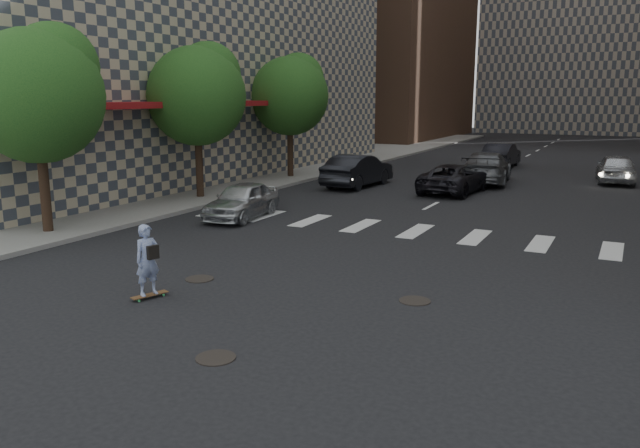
# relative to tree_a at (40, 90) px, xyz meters

# --- Properties ---
(ground) EXTENTS (160.00, 160.00, 0.00)m
(ground) POSITION_rel_tree_a_xyz_m (9.45, -3.14, -4.65)
(ground) COLOR black
(ground) RESTS_ON ground
(sidewalk_left) EXTENTS (13.00, 80.00, 0.15)m
(sidewalk_left) POSITION_rel_tree_a_xyz_m (-5.05, 16.86, -4.57)
(sidewalk_left) COLOR gray
(sidewalk_left) RESTS_ON ground
(tree_a) EXTENTS (4.20, 4.20, 6.60)m
(tree_a) POSITION_rel_tree_a_xyz_m (0.00, 0.00, 0.00)
(tree_a) COLOR #382619
(tree_a) RESTS_ON sidewalk_left
(tree_b) EXTENTS (4.20, 4.20, 6.60)m
(tree_b) POSITION_rel_tree_a_xyz_m (0.00, 8.00, 0.00)
(tree_b) COLOR #382619
(tree_b) RESTS_ON sidewalk_left
(tree_c) EXTENTS (4.20, 4.20, 6.60)m
(tree_c) POSITION_rel_tree_a_xyz_m (0.00, 16.00, 0.00)
(tree_c) COLOR #382619
(tree_c) RESTS_ON sidewalk_left
(manhole_a) EXTENTS (0.70, 0.70, 0.02)m
(manhole_a) POSITION_rel_tree_a_xyz_m (10.65, -5.64, -4.64)
(manhole_a) COLOR black
(manhole_a) RESTS_ON ground
(manhole_b) EXTENTS (0.70, 0.70, 0.02)m
(manhole_b) POSITION_rel_tree_a_xyz_m (7.45, -1.94, -4.64)
(manhole_b) COLOR black
(manhole_b) RESTS_ON ground
(manhole_c) EXTENTS (0.70, 0.70, 0.02)m
(manhole_c) POSITION_rel_tree_a_xyz_m (12.75, -1.14, -4.64)
(manhole_c) COLOR black
(manhole_c) RESTS_ON ground
(skateboarder) EXTENTS (0.56, 0.87, 1.69)m
(skateboarder) POSITION_rel_tree_a_xyz_m (7.38, -3.63, -3.76)
(skateboarder) COLOR brown
(skateboarder) RESTS_ON ground
(silver_sedan) EXTENTS (2.00, 4.08, 1.34)m
(silver_sedan) POSITION_rel_tree_a_xyz_m (3.95, 5.17, -3.98)
(silver_sedan) COLOR silver
(silver_sedan) RESTS_ON ground
(traffic_car_a) EXTENTS (2.02, 4.98, 1.61)m
(traffic_car_a) POSITION_rel_tree_a_xyz_m (4.48, 14.72, -3.84)
(traffic_car_a) COLOR black
(traffic_car_a) RESTS_ON ground
(traffic_car_b) EXTENTS (2.92, 5.80, 1.62)m
(traffic_car_b) POSITION_rel_tree_a_xyz_m (9.95, 18.86, -3.84)
(traffic_car_b) COLOR #54555B
(traffic_car_b) RESTS_ON ground
(traffic_car_c) EXTENTS (2.57, 4.97, 1.34)m
(traffic_car_c) POSITION_rel_tree_a_xyz_m (9.33, 14.86, -3.98)
(traffic_car_c) COLOR black
(traffic_car_c) RESTS_ON ground
(traffic_car_d) EXTENTS (2.21, 4.62, 1.52)m
(traffic_car_d) POSITION_rel_tree_a_xyz_m (15.95, 22.04, -3.89)
(traffic_car_d) COLOR #B1B3B9
(traffic_car_d) RESTS_ON ground
(traffic_car_e) EXTENTS (1.68, 4.66, 1.53)m
(traffic_car_e) POSITION_rel_tree_a_xyz_m (9.17, 26.77, -3.88)
(traffic_car_e) COLOR black
(traffic_car_e) RESTS_ON ground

